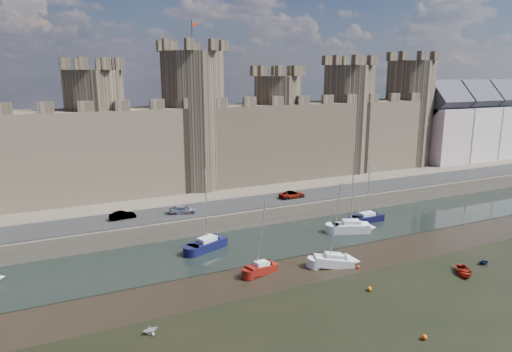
# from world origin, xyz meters

# --- Properties ---
(ground) EXTENTS (160.00, 160.00, 0.00)m
(ground) POSITION_xyz_m (0.00, 0.00, 0.00)
(ground) COLOR black
(ground) RESTS_ON ground
(water_channel) EXTENTS (160.00, 12.00, 0.08)m
(water_channel) POSITION_xyz_m (0.00, 24.00, 0.04)
(water_channel) COLOR black
(water_channel) RESTS_ON ground
(quay) EXTENTS (160.00, 60.00, 2.50)m
(quay) POSITION_xyz_m (0.00, 60.00, 1.25)
(quay) COLOR #4C443A
(quay) RESTS_ON ground
(road) EXTENTS (160.00, 7.00, 0.10)m
(road) POSITION_xyz_m (0.00, 34.00, 2.55)
(road) COLOR black
(road) RESTS_ON quay
(castle) EXTENTS (108.50, 11.00, 29.00)m
(castle) POSITION_xyz_m (-0.64, 48.00, 11.67)
(castle) COLOR #42382B
(castle) RESTS_ON quay
(townhouses) EXTENTS (35.50, 9.05, 18.13)m
(townhouses) POSITION_xyz_m (71.50, 46.00, 10.59)
(townhouses) COLOR beige
(townhouses) RESTS_ON quay
(car_1) EXTENTS (3.60, 1.56, 1.15)m
(car_1) POSITION_xyz_m (-12.96, 34.28, 3.08)
(car_1) COLOR gray
(car_1) RESTS_ON quay
(car_2) EXTENTS (4.17, 2.57, 1.13)m
(car_2) POSITION_xyz_m (-4.75, 33.18, 3.06)
(car_2) COLOR gray
(car_2) RESTS_ON quay
(car_3) EXTENTS (4.29, 2.03, 1.18)m
(car_3) POSITION_xyz_m (13.39, 33.84, 3.09)
(car_3) COLOR gray
(car_3) RESTS_ON quay
(sailboat_1) EXTENTS (5.62, 3.85, 10.49)m
(sailboat_1) POSITION_xyz_m (-4.13, 24.81, 0.82)
(sailboat_1) COLOR black
(sailboat_1) RESTS_ON ground
(sailboat_2) EXTENTS (5.58, 3.83, 11.23)m
(sailboat_2) POSITION_xyz_m (16.34, 22.28, 0.87)
(sailboat_2) COLOR white
(sailboat_2) RESTS_ON ground
(sailboat_3) EXTENTS (5.13, 2.03, 8.97)m
(sailboat_3) POSITION_xyz_m (21.42, 25.10, 0.72)
(sailboat_3) COLOR black
(sailboat_3) RESTS_ON ground
(sailboat_4) EXTENTS (4.12, 2.49, 9.03)m
(sailboat_4) POSITION_xyz_m (-0.91, 15.62, 0.69)
(sailboat_4) COLOR #65110B
(sailboat_4) RESTS_ON ground
(sailboat_5) EXTENTS (4.92, 3.14, 9.90)m
(sailboat_5) POSITION_xyz_m (7.56, 13.75, 0.72)
(sailboat_5) COLOR silver
(sailboat_5) RESTS_ON ground
(dinghy_3) EXTENTS (1.54, 1.37, 0.74)m
(dinghy_3) POSITION_xyz_m (-14.95, 8.76, 0.37)
(dinghy_3) COLOR silver
(dinghy_3) RESTS_ON ground
(dinghy_4) EXTENTS (3.81, 4.07, 0.69)m
(dinghy_4) POSITION_xyz_m (19.48, 5.67, 0.34)
(dinghy_4) COLOR maroon
(dinghy_4) RESTS_ON ground
(dinghy_7) EXTENTS (1.66, 1.52, 0.75)m
(dinghy_7) POSITION_xyz_m (23.85, 6.60, 0.37)
(dinghy_7) COLOR black
(dinghy_7) RESTS_ON ground
(buoy_1) EXTENTS (0.49, 0.49, 0.49)m
(buoy_1) POSITION_xyz_m (7.35, 7.01, 0.24)
(buoy_1) COLOR orange
(buoy_1) RESTS_ON ground
(buoy_2) EXTENTS (0.49, 0.49, 0.49)m
(buoy_2) POSITION_xyz_m (5.86, -2.06, 0.25)
(buoy_2) COLOR #EB420A
(buoy_2) RESTS_ON ground
(buoy_3) EXTENTS (0.38, 0.38, 0.38)m
(buoy_3) POSITION_xyz_m (9.75, 12.00, 0.19)
(buoy_3) COLOR #EB3B0A
(buoy_3) RESTS_ON ground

